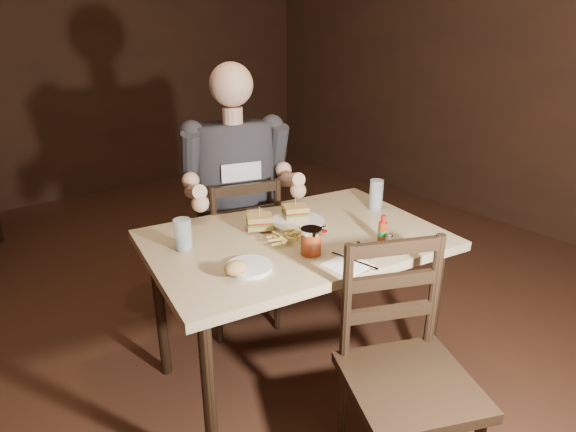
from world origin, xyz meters
TOP-DOWN VIEW (x-y plane):
  - room_shell at (0.00, 0.00)m, footprint 7.00×7.00m
  - main_table at (0.26, -0.01)m, footprint 1.40×1.05m
  - chair_far at (0.33, 0.58)m, footprint 0.53×0.56m
  - chair_near at (0.20, -0.73)m, footprint 0.59×0.61m
  - diner at (0.31, 0.53)m, footprint 0.68×0.60m
  - dinner_plate at (0.36, 0.08)m, footprint 0.28×0.28m
  - sandwich_left at (0.18, 0.14)m, footprint 0.14×0.14m
  - sandwich_right at (0.38, 0.13)m, footprint 0.14×0.13m
  - fries_pile at (0.20, -0.05)m, footprint 0.26×0.20m
  - ketchup_dollop at (0.37, -0.08)m, footprint 0.05×0.05m
  - glass_left at (-0.19, 0.17)m, footprint 0.08×0.08m
  - glass_right at (0.79, -0.01)m, footprint 0.08×0.08m
  - hot_sauce at (0.51, -0.29)m, footprint 0.04×0.04m
  - salt_shaker at (0.50, -0.35)m, footprint 0.03×0.03m
  - syrup_dispenser at (0.20, -0.19)m, footprint 0.10×0.10m
  - napkin at (0.24, -0.35)m, footprint 0.16×0.15m
  - knife at (0.28, -0.35)m, footprint 0.05×0.22m
  - fork at (0.39, -0.31)m, footprint 0.08×0.16m
  - side_plate at (-0.07, -0.15)m, footprint 0.20×0.20m
  - bread_roll at (-0.15, -0.17)m, footprint 0.10×0.09m

SIDE VIEW (x-z plane):
  - chair_far at x=0.33m, z-range 0.00..0.91m
  - chair_near at x=0.20m, z-range 0.00..0.94m
  - main_table at x=0.26m, z-range 0.31..1.08m
  - napkin at x=0.24m, z-range 0.77..0.77m
  - knife at x=0.28m, z-range 0.77..0.78m
  - fork at x=0.39m, z-range 0.77..0.78m
  - side_plate at x=-0.07m, z-range 0.77..0.78m
  - dinner_plate at x=0.36m, z-range 0.77..0.78m
  - ketchup_dollop at x=0.37m, z-range 0.78..0.79m
  - salt_shaker at x=0.50m, z-range 0.77..0.82m
  - fries_pile at x=0.20m, z-range 0.78..0.82m
  - bread_roll at x=-0.15m, z-range 0.78..0.84m
  - syrup_dispenser at x=0.20m, z-range 0.77..0.88m
  - hot_sauce at x=0.51m, z-range 0.77..0.89m
  - sandwich_right at x=0.38m, z-range 0.78..0.88m
  - sandwich_left at x=0.18m, z-range 0.78..0.88m
  - glass_left at x=-0.19m, z-range 0.77..0.90m
  - glass_right at x=0.79m, z-range 0.77..0.92m
  - diner at x=0.31m, z-range 0.47..1.48m
  - room_shell at x=0.00m, z-range -2.10..4.90m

